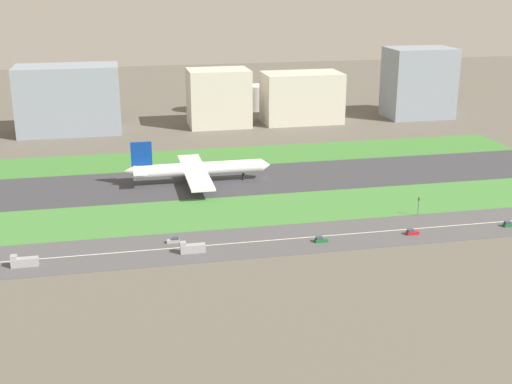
# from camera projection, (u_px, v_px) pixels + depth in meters

# --- Properties ---
(ground_plane) EXTENTS (800.00, 800.00, 0.00)m
(ground_plane) POSITION_uv_depth(u_px,v_px,m) (265.00, 179.00, 306.63)
(ground_plane) COLOR #5B564C
(runway) EXTENTS (280.00, 46.00, 0.10)m
(runway) POSITION_uv_depth(u_px,v_px,m) (265.00, 178.00, 306.62)
(runway) COLOR #38383D
(runway) RESTS_ON ground_plane
(grass_median_north) EXTENTS (280.00, 36.00, 0.10)m
(grass_median_north) POSITION_uv_depth(u_px,v_px,m) (247.00, 156.00, 344.75)
(grass_median_north) COLOR #3D7A33
(grass_median_north) RESTS_ON ground_plane
(grass_median_south) EXTENTS (280.00, 36.00, 0.10)m
(grass_median_south) POSITION_uv_depth(u_px,v_px,m) (287.00, 208.00, 268.48)
(grass_median_south) COLOR #427F38
(grass_median_south) RESTS_ON ground_plane
(highway) EXTENTS (280.00, 28.00, 0.10)m
(highway) POSITION_uv_depth(u_px,v_px,m) (310.00, 237.00, 238.72)
(highway) COLOR #4C4C4F
(highway) RESTS_ON ground_plane
(highway_centerline) EXTENTS (266.00, 0.50, 0.01)m
(highway_centerline) POSITION_uv_depth(u_px,v_px,m) (310.00, 237.00, 238.70)
(highway_centerline) COLOR silver
(highway_centerline) RESTS_ON highway
(airliner) EXTENTS (65.00, 56.00, 19.70)m
(airliner) POSITION_uv_depth(u_px,v_px,m) (196.00, 169.00, 298.54)
(airliner) COLOR white
(airliner) RESTS_ON runway
(car_1) EXTENTS (4.40, 1.80, 2.00)m
(car_1) POSITION_uv_depth(u_px,v_px,m) (412.00, 232.00, 240.95)
(car_1) COLOR #B2191E
(car_1) RESTS_ON highway
(truck_1) EXTENTS (8.40, 2.50, 4.00)m
(truck_1) POSITION_uv_depth(u_px,v_px,m) (24.00, 262.00, 214.62)
(truck_1) COLOR #99999E
(truck_1) RESTS_ON highway
(car_0) EXTENTS (4.40, 1.80, 2.00)m
(car_0) POSITION_uv_depth(u_px,v_px,m) (321.00, 240.00, 234.26)
(car_0) COLOR #19662D
(car_0) RESTS_ON highway
(car_2) EXTENTS (4.40, 1.80, 2.00)m
(car_2) POSITION_uv_depth(u_px,v_px,m) (509.00, 224.00, 248.48)
(car_2) COLOR #19662D
(car_2) RESTS_ON highway
(car_4) EXTENTS (4.40, 1.80, 2.00)m
(car_4) POSITION_uv_depth(u_px,v_px,m) (174.00, 240.00, 233.71)
(car_4) COLOR #99999E
(car_4) RESTS_ON highway
(truck_0) EXTENTS (8.40, 2.50, 4.00)m
(truck_0) POSITION_uv_depth(u_px,v_px,m) (192.00, 248.00, 225.19)
(truck_0) COLOR #99999E
(truck_0) RESTS_ON highway
(traffic_light) EXTENTS (0.36, 0.50, 7.20)m
(traffic_light) POSITION_uv_depth(u_px,v_px,m) (418.00, 205.00, 258.72)
(traffic_light) COLOR #4C4C51
(traffic_light) RESTS_ON highway
(terminal_building) EXTENTS (57.73, 30.38, 38.66)m
(terminal_building) POSITION_uv_depth(u_px,v_px,m) (69.00, 99.00, 388.90)
(terminal_building) COLOR gray
(terminal_building) RESTS_ON ground_plane
(hangar_building) EXTENTS (36.36, 26.52, 34.02)m
(hangar_building) POSITION_uv_depth(u_px,v_px,m) (219.00, 98.00, 406.84)
(hangar_building) COLOR beige
(hangar_building) RESTS_ON ground_plane
(office_tower) EXTENTS (47.67, 27.52, 30.59)m
(office_tower) POSITION_uv_depth(u_px,v_px,m) (302.00, 97.00, 417.60)
(office_tower) COLOR beige
(office_tower) RESTS_ON ground_plane
(cargo_warehouse) EXTENTS (40.96, 28.19, 43.82)m
(cargo_warehouse) POSITION_uv_depth(u_px,v_px,m) (419.00, 83.00, 430.77)
(cargo_warehouse) COLOR gray
(cargo_warehouse) RESTS_ON ground_plane
(fuel_tank_west) EXTENTS (21.10, 21.10, 15.08)m
(fuel_tank_west) POSITION_uv_depth(u_px,v_px,m) (208.00, 100.00, 451.52)
(fuel_tank_west) COLOR silver
(fuel_tank_west) RESTS_ON ground_plane
(fuel_tank_centre) EXTENTS (17.94, 17.94, 16.31)m
(fuel_tank_centre) POSITION_uv_depth(u_px,v_px,m) (258.00, 97.00, 458.13)
(fuel_tank_centre) COLOR silver
(fuel_tank_centre) RESTS_ON ground_plane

